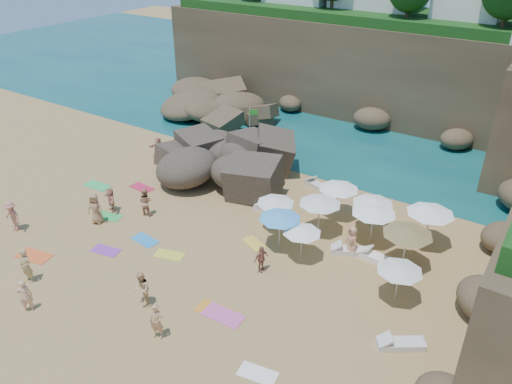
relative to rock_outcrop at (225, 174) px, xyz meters
The scene contains 46 objects.
ground 7.74m from the rock_outcrop, 65.08° to the right, with size 120.00×120.00×0.00m, color tan.
seawater 23.21m from the rock_outcrop, 81.93° to the left, with size 120.00×120.00×0.00m, color #0C4751.
cliff_back 19.16m from the rock_outcrop, 73.70° to the left, with size 44.00×8.00×8.00m, color brown.
rock_promontory 11.86m from the rock_outcrop, 130.75° to the left, with size 12.00×7.00×2.00m, color brown, non-canonical shape.
marina_masts 26.69m from the rock_outcrop, 119.94° to the left, with size 3.10×0.10×6.00m.
rock_outcrop is the anchor object (origin of this frame).
flag_pole 4.79m from the rock_outcrop, 98.41° to the left, with size 0.66×0.27×3.46m.
parasol_0 9.54m from the rock_outcrop, 18.75° to the right, with size 2.37×2.37×2.24m.
parasol_1 9.19m from the rock_outcrop, ahead, with size 2.34×2.34×2.21m.
parasol_2 14.44m from the rock_outcrop, ahead, with size 2.52×2.52×2.38m.
parasol_3 12.10m from the rock_outcrop, 11.38° to the right, with size 2.40×2.40×2.27m.
parasol_4 11.44m from the rock_outcrop, ahead, with size 2.29×2.29×2.16m.
parasol_6 14.49m from the rock_outcrop, 14.11° to the right, with size 2.52×2.52×2.38m.
parasol_7 10.94m from the rock_outcrop, 31.77° to the right, with size 2.01×2.01×1.90m.
parasol_9 7.91m from the rock_outcrop, 31.40° to the right, with size 2.14×2.14×2.02m.
parasol_10 9.63m from the rock_outcrop, 35.18° to the right, with size 2.27×2.27×2.15m.
parasol_11 15.80m from the rock_outcrop, 22.95° to the right, with size 2.12×2.12×2.01m.
lounger_0 2.96m from the rock_outcrop, 21.21° to the left, with size 2.03×0.68×0.32m, color white.
lounger_1 6.58m from the rock_outcrop, 15.34° to the left, with size 1.95×0.65×0.30m, color silver.
lounger_2 11.80m from the rock_outcrop, 19.21° to the right, with size 1.96×0.65×0.30m, color silver.
lounger_3 5.79m from the rock_outcrop, 25.87° to the right, with size 1.82×0.61×0.28m, color silver.
lounger_4 13.18m from the rock_outcrop, 16.43° to the right, with size 2.02×0.67×0.31m, color white.
lounger_5 17.99m from the rock_outcrop, 29.39° to the right, with size 1.98×0.66×0.31m, color silver.
towel_2 13.61m from the rock_outcrop, 101.39° to the right, with size 1.90×0.95×0.03m, color #EE5B25.
towel_3 8.76m from the rock_outcrop, 106.23° to the right, with size 1.63×0.82×0.03m, color green.
towel_4 9.88m from the rock_outcrop, 70.75° to the right, with size 1.57×0.79×0.03m, color yellow.
towel_6 10.91m from the rock_outcrop, 89.36° to the right, with size 1.53×0.77×0.03m, color purple.
towel_7 5.78m from the rock_outcrop, 125.58° to the right, with size 1.67×0.84×0.03m, color #C02146.
towel_8 9.10m from the rock_outcrop, 82.56° to the right, with size 1.60×0.80×0.03m, color #2989DF.
towel_9 14.16m from the rock_outcrop, 53.73° to the right, with size 1.90×0.95×0.03m, color #D7539E.
towel_10 13.86m from the rock_outcrop, 55.24° to the right, with size 1.79×0.90×0.03m, color orange.
towel_11 8.62m from the rock_outcrop, 134.60° to the right, with size 1.86×0.93×0.03m, color green.
towel_12 8.74m from the rock_outcrop, 42.79° to the right, with size 1.45×0.73×0.03m, color gold.
towel_13 17.57m from the rock_outcrop, 49.21° to the right, with size 1.54×0.77×0.03m, color white.
person_stand_0 14.78m from the rock_outcrop, 94.00° to the right, with size 0.67×0.44×1.84m, color tan.
person_stand_1 7.06m from the rock_outcrop, 95.76° to the right, with size 0.86×0.67×1.76m, color tan.
person_stand_2 5.79m from the rock_outcrop, 68.23° to the left, with size 1.07×0.44×1.65m, color #E7B783.
person_stand_3 11.19m from the rock_outcrop, 43.93° to the right, with size 0.87×0.36×1.49m, color #A66253.
person_stand_4 11.91m from the rock_outcrop, 19.18° to the right, with size 0.82×0.45×1.68m, color tan.
person_stand_5 5.70m from the rock_outcrop, behind, with size 1.50×0.43×1.62m, color #C97464.
person_stand_6 16.04m from the rock_outcrop, 87.38° to the right, with size 0.61×0.40×1.67m, color #EFB088.
person_lie_0 13.64m from the rock_outcrop, 114.88° to the right, with size 1.18×1.82×0.49m, color #BD725E.
person_lie_2 9.54m from the rock_outcrop, 104.82° to the right, with size 0.90×1.85×0.49m, color #A67753.
person_lie_3 8.28m from the rock_outcrop, 109.34° to the right, with size 1.41×1.52×0.40m, color tan.
person_lie_4 15.58m from the rock_outcrop, 63.88° to the right, with size 0.62×1.69×0.40m, color tan.
person_lie_5 13.75m from the rock_outcrop, 69.26° to the right, with size 0.85×1.74×0.66m, color #DEAF7E.
Camera 1 is at (15.70, -17.73, 15.73)m, focal length 35.00 mm.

